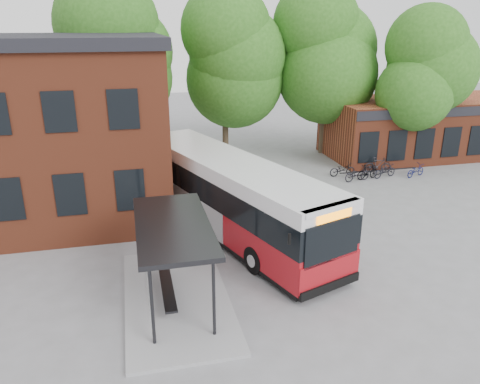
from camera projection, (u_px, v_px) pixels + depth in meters
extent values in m
plane|color=slate|center=(290.00, 270.00, 18.10)|extent=(100.00, 100.00, 0.00)
imported|color=black|center=(342.00, 169.00, 29.08)|extent=(1.67, 0.60, 0.87)
imported|color=black|center=(368.00, 172.00, 28.49)|extent=(1.63, 0.76, 0.94)
imported|color=black|center=(357.00, 174.00, 28.14)|extent=(1.80, 0.89, 0.90)
imported|color=black|center=(385.00, 171.00, 28.81)|extent=(1.76, 1.00, 0.87)
imported|color=#252429|center=(378.00, 165.00, 29.71)|extent=(1.75, 0.92, 1.01)
imported|color=#0E1554|center=(416.00, 170.00, 28.99)|extent=(1.60, 1.02, 0.79)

